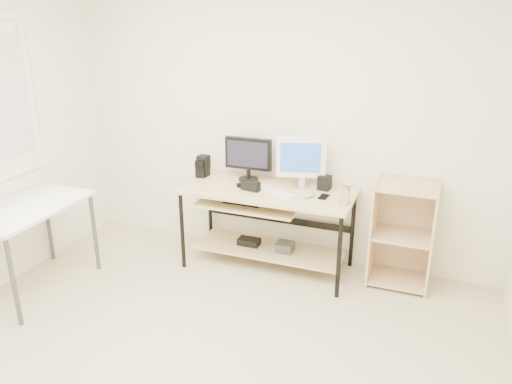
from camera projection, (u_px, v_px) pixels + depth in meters
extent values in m
cube|color=white|center=(281.00, 119.00, 4.45)|extent=(4.00, 0.01, 2.60)
cube|color=#D3BB86|center=(268.00, 191.00, 4.34)|extent=(1.50, 0.65, 0.03)
cube|color=#D3BB86|center=(250.00, 203.00, 4.39)|extent=(0.90, 0.49, 0.02)
cube|color=#D3BB86|center=(269.00, 249.00, 4.59)|extent=(1.35, 0.46, 0.02)
cube|color=black|center=(245.00, 201.00, 4.40)|extent=(0.33, 0.22, 0.01)
cylinder|color=black|center=(269.00, 207.00, 4.27)|extent=(0.14, 0.01, 0.01)
cube|color=#3E3E40|center=(285.00, 247.00, 4.52)|extent=(0.15, 0.15, 0.08)
cube|color=black|center=(249.00, 242.00, 4.64)|extent=(0.20, 0.12, 0.06)
cylinder|color=black|center=(182.00, 231.00, 4.46)|extent=(0.04, 0.04, 0.72)
cylinder|color=black|center=(210.00, 208.00, 4.96)|extent=(0.04, 0.04, 0.72)
cylinder|color=black|center=(339.00, 258.00, 3.98)|extent=(0.04, 0.04, 0.72)
cylinder|color=black|center=(352.00, 230.00, 4.48)|extent=(0.04, 0.04, 0.72)
cube|color=white|center=(26.00, 208.00, 3.98)|extent=(0.60, 1.00, 0.03)
cylinder|color=#3E3E40|center=(48.00, 224.00, 4.60)|extent=(0.04, 0.04, 0.72)
cylinder|color=#3E3E40|center=(14.00, 283.00, 3.62)|extent=(0.04, 0.04, 0.72)
cylinder|color=#3E3E40|center=(95.00, 233.00, 4.43)|extent=(0.04, 0.04, 0.72)
cube|color=#DDB88A|center=(373.00, 231.00, 4.25)|extent=(0.02, 0.40, 0.90)
cube|color=#DDB88A|center=(432.00, 240.00, 4.08)|extent=(0.02, 0.40, 0.90)
cube|color=#DDB88A|center=(404.00, 227.00, 4.33)|extent=(0.50, 0.02, 0.90)
cube|color=#DDB88A|center=(397.00, 278.00, 4.31)|extent=(0.46, 0.38, 0.02)
cube|color=#DDB88A|center=(402.00, 235.00, 4.17)|extent=(0.46, 0.38, 0.02)
cube|color=#DDB88A|center=(407.00, 187.00, 4.02)|extent=(0.46, 0.38, 0.02)
cylinder|color=black|center=(249.00, 179.00, 4.57)|extent=(0.18, 0.18, 0.02)
cylinder|color=black|center=(249.00, 174.00, 4.55)|extent=(0.04, 0.04, 0.09)
cube|color=black|center=(248.00, 154.00, 4.49)|extent=(0.44, 0.05, 0.29)
cube|color=black|center=(247.00, 154.00, 4.46)|extent=(0.37, 0.01, 0.23)
cube|color=silver|center=(300.00, 187.00, 4.39)|extent=(0.15, 0.14, 0.01)
cylinder|color=silver|center=(300.00, 181.00, 4.37)|extent=(0.04, 0.04, 0.09)
cube|color=white|center=(301.00, 157.00, 4.29)|extent=(0.42, 0.16, 0.36)
cube|color=blue|center=(300.00, 158.00, 4.27)|extent=(0.35, 0.11, 0.29)
cube|color=white|center=(274.00, 191.00, 4.28)|extent=(0.43, 0.28, 0.01)
ellipsoid|color=#A8A8AD|center=(309.00, 195.00, 4.16)|extent=(0.11, 0.13, 0.04)
cube|color=black|center=(251.00, 186.00, 4.31)|extent=(0.17, 0.10, 0.08)
cube|color=black|center=(204.00, 172.00, 4.68)|extent=(0.10, 0.10, 0.08)
cube|color=black|center=(203.00, 162.00, 4.65)|extent=(0.11, 0.11, 0.12)
cube|color=black|center=(325.00, 183.00, 4.32)|extent=(0.11, 0.11, 0.12)
cube|color=black|center=(200.00, 169.00, 4.62)|extent=(0.09, 0.06, 0.17)
cylinder|color=black|center=(240.00, 185.00, 4.40)|extent=(0.08, 0.08, 0.03)
cube|color=black|center=(324.00, 197.00, 4.16)|extent=(0.08, 0.13, 0.01)
cylinder|color=#A27E49|center=(345.00, 203.00, 4.03)|extent=(0.12, 0.12, 0.01)
cylinder|color=white|center=(346.00, 195.00, 4.00)|extent=(0.09, 0.09, 0.14)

